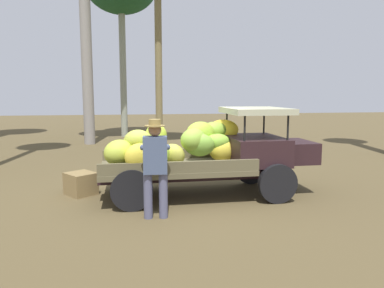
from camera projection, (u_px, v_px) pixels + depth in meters
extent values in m
plane|color=brown|center=(175.00, 195.00, 7.76)|extent=(60.00, 60.00, 0.00)
cube|color=black|center=(197.00, 175.00, 7.70)|extent=(4.01, 0.49, 0.16)
cylinder|color=black|center=(251.00, 168.00, 8.73)|extent=(0.77, 0.15, 0.77)
cylinder|color=black|center=(278.00, 184.00, 7.17)|extent=(0.77, 0.15, 0.77)
cylinder|color=black|center=(131.00, 172.00, 8.25)|extent=(0.77, 0.15, 0.77)
cylinder|color=black|center=(132.00, 190.00, 6.69)|extent=(0.77, 0.15, 0.77)
cube|color=brown|center=(175.00, 167.00, 7.60)|extent=(3.02, 1.76, 0.10)
cube|color=brown|center=(171.00, 154.00, 8.35)|extent=(3.00, 0.12, 0.22)
cube|color=brown|center=(181.00, 167.00, 6.79)|extent=(3.00, 0.12, 0.22)
cube|color=black|center=(255.00, 150.00, 7.84)|extent=(1.12, 1.53, 0.55)
cube|color=black|center=(294.00, 151.00, 8.00)|extent=(0.71, 1.07, 0.44)
cylinder|color=black|center=(264.00, 121.00, 8.47)|extent=(0.04, 0.04, 0.55)
cylinder|color=black|center=(288.00, 126.00, 7.21)|extent=(0.04, 0.04, 0.55)
cylinder|color=black|center=(227.00, 122.00, 8.32)|extent=(0.04, 0.04, 0.55)
cylinder|color=black|center=(245.00, 127.00, 7.06)|extent=(0.04, 0.04, 0.55)
cube|color=#AFB090|center=(256.00, 111.00, 7.73)|extent=(1.24, 1.53, 0.12)
ellipsoid|color=#98B935|center=(135.00, 155.00, 7.66)|extent=(0.77, 0.77, 0.48)
ellipsoid|color=#89AF3A|center=(194.00, 140.00, 7.44)|extent=(0.80, 0.82, 0.61)
ellipsoid|color=#97B633|center=(217.00, 145.00, 7.95)|extent=(0.76, 0.67, 0.43)
ellipsoid|color=yellow|center=(224.00, 151.00, 7.80)|extent=(0.64, 0.61, 0.61)
ellipsoid|color=#B3C43D|center=(119.00, 153.00, 6.92)|extent=(0.82, 0.80, 0.56)
ellipsoid|color=#98BC34|center=(201.00, 133.00, 7.94)|extent=(0.81, 0.72, 0.59)
ellipsoid|color=#93AE44|center=(157.00, 153.00, 7.48)|extent=(0.70, 0.73, 0.59)
ellipsoid|color=gold|center=(173.00, 155.00, 7.39)|extent=(0.66, 0.65, 0.51)
ellipsoid|color=#87AE36|center=(215.00, 130.00, 8.18)|extent=(0.62, 0.49, 0.39)
ellipsoid|color=#AAD239|center=(154.00, 154.00, 6.91)|extent=(0.74, 0.63, 0.54)
ellipsoid|color=#80B43C|center=(199.00, 145.00, 7.44)|extent=(0.71, 0.61, 0.57)
ellipsoid|color=yellow|center=(140.00, 156.00, 6.79)|extent=(0.67, 0.55, 0.50)
ellipsoid|color=#8AC03A|center=(217.00, 142.00, 7.75)|extent=(0.58, 0.53, 0.50)
ellipsoid|color=yellow|center=(223.00, 130.00, 8.29)|extent=(0.78, 0.62, 0.55)
ellipsoid|color=#ADC435|center=(156.00, 136.00, 7.57)|extent=(0.61, 0.57, 0.52)
ellipsoid|color=#B4BE46|center=(137.00, 140.00, 7.11)|extent=(0.67, 0.71, 0.55)
cylinder|color=#545673|center=(148.00, 196.00, 6.30)|extent=(0.15, 0.15, 0.78)
cylinder|color=#545673|center=(163.00, 196.00, 6.32)|extent=(0.15, 0.15, 0.78)
cube|color=#465574|center=(155.00, 155.00, 6.21)|extent=(0.42, 0.27, 0.63)
cylinder|color=#465574|center=(149.00, 149.00, 6.29)|extent=(0.31, 0.39, 0.10)
cylinder|color=#465574|center=(161.00, 148.00, 6.31)|extent=(0.34, 0.36, 0.10)
sphere|color=#926542|center=(155.00, 130.00, 6.16)|extent=(0.22, 0.22, 0.22)
cylinder|color=olive|center=(155.00, 126.00, 6.15)|extent=(0.34, 0.34, 0.02)
cylinder|color=olive|center=(155.00, 122.00, 6.14)|extent=(0.20, 0.20, 0.10)
cube|color=olive|center=(81.00, 184.00, 7.82)|extent=(0.76, 0.77, 0.46)
cylinder|color=gray|center=(123.00, 69.00, 17.83)|extent=(0.31, 0.31, 6.52)
cylinder|color=olive|center=(159.00, 60.00, 14.67)|extent=(0.28, 0.28, 6.83)
cylinder|color=gray|center=(86.00, 37.00, 15.01)|extent=(0.45, 0.45, 8.77)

